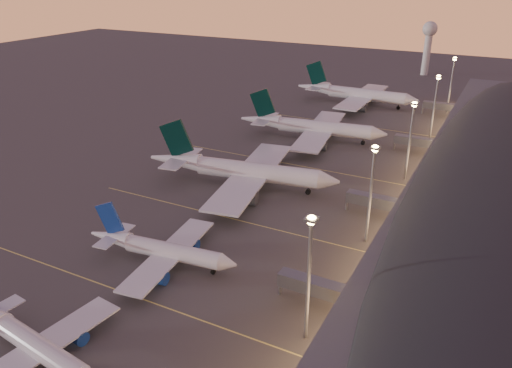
% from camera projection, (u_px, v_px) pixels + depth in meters
% --- Properties ---
extents(ground, '(700.00, 700.00, 0.00)m').
position_uv_depth(ground, '(153.00, 285.00, 109.20)').
color(ground, '#43403D').
extents(airliner_narrow_south, '(35.91, 32.30, 12.82)m').
position_uv_depth(airliner_narrow_south, '(30.00, 342.00, 88.01)').
color(airliner_narrow_south, silver).
rests_on(airliner_narrow_south, ground).
extents(airliner_narrow_north, '(38.48, 34.60, 13.74)m').
position_uv_depth(airliner_narrow_north, '(161.00, 250.00, 116.02)').
color(airliner_narrow_north, silver).
rests_on(airliner_narrow_north, ground).
extents(airliner_wide_near, '(62.35, 57.50, 20.00)m').
position_uv_depth(airliner_wide_near, '(241.00, 170.00, 156.22)').
color(airliner_wide_near, silver).
rests_on(airliner_wide_near, ground).
extents(airliner_wide_mid, '(59.40, 54.62, 19.02)m').
position_uv_depth(airliner_wide_mid, '(312.00, 127.00, 198.28)').
color(airliner_wide_mid, silver).
rests_on(airliner_wide_mid, ground).
extents(airliner_wide_far, '(61.75, 56.02, 19.82)m').
position_uv_depth(airliner_wide_far, '(356.00, 94.00, 247.99)').
color(airliner_wide_far, silver).
rests_on(airliner_wide_far, ground).
extents(terminal_building, '(56.35, 255.00, 17.46)m').
position_uv_depth(terminal_building, '(493.00, 183.00, 138.27)').
color(terminal_building, '#4C4D51').
rests_on(terminal_building, ground).
extents(light_masts, '(2.20, 217.20, 25.90)m').
position_uv_depth(light_masts, '(396.00, 147.00, 139.58)').
color(light_masts, gray).
rests_on(light_masts, ground).
extents(radar_tower, '(9.00, 9.00, 32.50)m').
position_uv_depth(radar_tower, '(429.00, 39.00, 306.92)').
color(radar_tower, silver).
rests_on(radar_tower, ground).
extents(lane_markings, '(90.00, 180.36, 0.00)m').
position_uv_depth(lane_markings, '(242.00, 211.00, 141.63)').
color(lane_markings, '#D8C659').
rests_on(lane_markings, ground).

